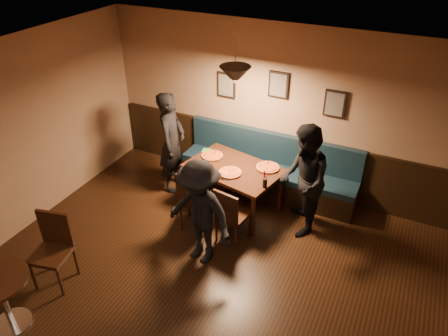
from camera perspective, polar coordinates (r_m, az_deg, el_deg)
name	(u,v)px	position (r m, az deg, el deg)	size (l,w,h in m)	color
floor	(168,334)	(5.28, -7.66, -21.42)	(7.00, 7.00, 0.00)	black
ceiling	(143,113)	(3.48, -10.94, 7.39)	(7.00, 7.00, 0.00)	silver
wall_back	(277,111)	(6.92, 7.23, 7.71)	(6.00, 6.00, 0.00)	#8C704F
wainscot	(273,159)	(7.31, 6.68, 1.18)	(5.88, 0.06, 1.00)	black
booth_bench	(268,167)	(7.09, 5.93, 0.18)	(3.00, 0.60, 1.00)	#0F232D
picture_left	(226,85)	(7.09, 0.32, 11.19)	(0.32, 0.04, 0.42)	black
picture_center	(279,85)	(6.73, 7.40, 11.11)	(0.32, 0.04, 0.42)	black
picture_right	(335,104)	(6.58, 14.79, 8.41)	(0.32, 0.04, 0.42)	black
pendant_lamp	(235,75)	(5.89, 1.51, 12.46)	(0.44, 0.44, 0.25)	black
dining_table	(233,188)	(6.74, 1.29, -2.67)	(1.43, 0.92, 0.77)	black
chair_near_left	(196,197)	(6.32, -3.76, -3.99)	(0.45, 0.45, 1.02)	black
chair_near_right	(233,214)	(6.08, 1.21, -6.23)	(0.40, 0.40, 0.91)	black
diner_left	(172,143)	(7.04, -7.07, 3.44)	(0.64, 0.42, 1.76)	black
diner_right	(303,181)	(6.14, 10.68, -1.73)	(0.84, 0.65, 1.72)	black
diner_front	(200,213)	(5.57, -3.33, -6.14)	(1.01, 0.58, 1.56)	black
pizza_a	(212,156)	(6.81, -1.62, 1.70)	(0.34, 0.34, 0.04)	orange
pizza_b	(230,172)	(6.37, 0.85, -0.61)	(0.34, 0.34, 0.04)	orange
pizza_c	(268,167)	(6.53, 5.95, 0.10)	(0.36, 0.36, 0.04)	gold
soda_glass	(265,183)	(6.07, 5.57, -2.03)	(0.07, 0.07, 0.14)	black
tabasco_bottle	(264,173)	(6.31, 5.50, -0.73)	(0.03, 0.03, 0.11)	#9C050B
napkin_a	(206,150)	(6.99, -2.39, 2.39)	(0.14, 0.14, 0.01)	#217E34
napkin_b	(197,168)	(6.52, -3.67, 0.00)	(0.17, 0.17, 0.01)	#217E3B
cutlery_set	(221,179)	(6.25, -0.42, -1.51)	(0.02, 0.21, 0.00)	silver
cafe_table	(5,303)	(5.63, -27.60, -15.86)	(0.70, 0.70, 0.74)	black
cafe_chair_far	(51,253)	(5.83, -22.44, -10.60)	(0.44, 0.44, 1.00)	black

